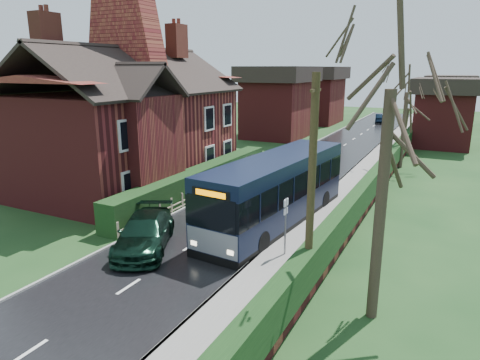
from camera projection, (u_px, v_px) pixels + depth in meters
The scene contains 18 objects.
ground at pixel (214, 231), 20.16m from camera, with size 140.00×140.00×0.00m, color #2A4E21.
road at pixel (289, 182), 28.79m from camera, with size 6.00×100.00×0.02m, color black.
pavement at pixel (352, 189), 26.93m from camera, with size 2.50×100.00×0.14m, color slate.
kerb_right at pixel (333, 186), 27.45m from camera, with size 0.12×100.00×0.14m, color gray.
kerb_left at pixel (248, 176), 30.11m from camera, with size 0.12×100.00×0.10m, color gray.
front_hedge at pixel (200, 181), 25.97m from camera, with size 1.20×16.00×1.60m, color black.
picket_fence at pixel (211, 188), 25.73m from camera, with size 0.10×16.00×0.90m, color #9C846A, non-canonical shape.
right_wall_hedge at pixel (379, 177), 26.01m from camera, with size 0.60×50.00×1.80m.
brick_house at pixel (131, 118), 26.97m from camera, with size 9.30×14.60×10.30m.
bus at pixel (277, 191), 20.75m from camera, with size 3.50×11.13×3.32m.
car_silver at pixel (253, 166), 30.10m from camera, with size 1.81×4.50×1.53m, color silver.
car_green at pixel (145, 233), 18.02m from camera, with size 2.00×4.92×1.43m, color black.
car_distant at pixel (380, 118), 59.53m from camera, with size 1.33×3.80×1.25m, color black.
bus_stop_sign at pixel (286, 219), 16.93m from camera, with size 0.07×0.38×2.50m.
telegraph_pole at pixel (311, 191), 13.34m from camera, with size 0.25×0.94×7.33m.
tree_right_near at pixel (393, 71), 11.38m from camera, with size 4.56×4.56×9.84m.
tree_right_far at pixel (408, 87), 31.41m from camera, with size 4.22×4.22×8.15m.
tree_house_side at pixel (122, 79), 33.19m from camera, with size 3.90×3.90×8.86m.
Camera 1 is at (9.58, -16.32, 7.44)m, focal length 32.00 mm.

